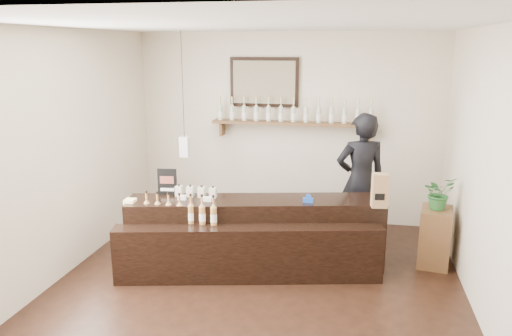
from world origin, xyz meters
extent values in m
plane|color=black|center=(0.00, 0.00, 0.00)|extent=(5.00, 5.00, 0.00)
plane|color=beige|center=(0.00, 2.50, 1.40)|extent=(4.50, 0.00, 4.50)
plane|color=beige|center=(0.00, -2.50, 1.40)|extent=(4.50, 0.00, 4.50)
plane|color=beige|center=(-2.25, 0.00, 1.40)|extent=(0.00, 5.00, 5.00)
plane|color=beige|center=(2.25, 0.00, 1.40)|extent=(0.00, 5.00, 5.00)
plane|color=white|center=(0.00, 0.00, 2.80)|extent=(5.00, 5.00, 0.00)
cube|color=#55361D|center=(0.10, 2.37, 1.50)|extent=(2.40, 0.25, 0.04)
cube|color=#55361D|center=(-0.98, 2.40, 1.38)|extent=(0.04, 0.20, 0.20)
cube|color=#55361D|center=(1.18, 2.40, 1.38)|extent=(0.04, 0.20, 0.20)
cube|color=black|center=(-0.35, 2.47, 2.08)|extent=(1.02, 0.04, 0.72)
cube|color=#473B2D|center=(-0.35, 2.44, 2.08)|extent=(0.92, 0.01, 0.62)
cube|color=white|center=(-1.30, 1.60, 1.25)|extent=(0.12, 0.12, 0.28)
cylinder|color=black|center=(-1.30, 1.60, 2.09)|extent=(0.01, 0.01, 1.41)
cylinder|color=#B4C1A1|center=(-1.00, 2.37, 1.62)|extent=(0.07, 0.07, 0.20)
cone|color=#B4C1A1|center=(-1.00, 2.37, 1.75)|extent=(0.07, 0.07, 0.05)
cylinder|color=#B4C1A1|center=(-1.00, 2.37, 1.81)|extent=(0.02, 0.02, 0.07)
cylinder|color=gold|center=(-1.00, 2.37, 1.86)|extent=(0.03, 0.03, 0.02)
cylinder|color=white|center=(-1.00, 2.37, 1.60)|extent=(0.07, 0.07, 0.09)
cylinder|color=#B4C1A1|center=(-0.82, 2.37, 1.62)|extent=(0.07, 0.07, 0.20)
cone|color=#B4C1A1|center=(-0.82, 2.37, 1.75)|extent=(0.07, 0.07, 0.05)
cylinder|color=#B4C1A1|center=(-0.82, 2.37, 1.81)|extent=(0.02, 0.02, 0.07)
cylinder|color=gold|center=(-0.82, 2.37, 1.86)|extent=(0.03, 0.03, 0.02)
cylinder|color=white|center=(-0.82, 2.37, 1.60)|extent=(0.07, 0.07, 0.09)
cylinder|color=#B4C1A1|center=(-0.63, 2.37, 1.62)|extent=(0.07, 0.07, 0.20)
cone|color=#B4C1A1|center=(-0.63, 2.37, 1.75)|extent=(0.07, 0.07, 0.05)
cylinder|color=#B4C1A1|center=(-0.63, 2.37, 1.81)|extent=(0.02, 0.02, 0.07)
cylinder|color=gold|center=(-0.63, 2.37, 1.86)|extent=(0.03, 0.03, 0.02)
cylinder|color=white|center=(-0.63, 2.37, 1.60)|extent=(0.07, 0.07, 0.09)
cylinder|color=#B4C1A1|center=(-0.45, 2.37, 1.62)|extent=(0.07, 0.07, 0.20)
cone|color=#B4C1A1|center=(-0.45, 2.37, 1.75)|extent=(0.07, 0.07, 0.05)
cylinder|color=#B4C1A1|center=(-0.45, 2.37, 1.81)|extent=(0.02, 0.02, 0.07)
cylinder|color=gold|center=(-0.45, 2.37, 1.86)|extent=(0.03, 0.03, 0.02)
cylinder|color=white|center=(-0.45, 2.37, 1.60)|extent=(0.07, 0.07, 0.09)
cylinder|color=#B4C1A1|center=(-0.27, 2.37, 1.62)|extent=(0.07, 0.07, 0.20)
cone|color=#B4C1A1|center=(-0.27, 2.37, 1.75)|extent=(0.07, 0.07, 0.05)
cylinder|color=#B4C1A1|center=(-0.27, 2.37, 1.81)|extent=(0.02, 0.02, 0.07)
cylinder|color=gold|center=(-0.27, 2.37, 1.86)|extent=(0.03, 0.03, 0.02)
cylinder|color=white|center=(-0.27, 2.37, 1.60)|extent=(0.07, 0.07, 0.09)
cylinder|color=#B4C1A1|center=(-0.08, 2.37, 1.62)|extent=(0.07, 0.07, 0.20)
cone|color=#B4C1A1|center=(-0.08, 2.37, 1.75)|extent=(0.07, 0.07, 0.05)
cylinder|color=#B4C1A1|center=(-0.08, 2.37, 1.81)|extent=(0.02, 0.02, 0.07)
cylinder|color=gold|center=(-0.08, 2.37, 1.86)|extent=(0.03, 0.03, 0.02)
cylinder|color=white|center=(-0.08, 2.37, 1.60)|extent=(0.07, 0.07, 0.09)
cylinder|color=#B4C1A1|center=(0.10, 2.37, 1.62)|extent=(0.07, 0.07, 0.20)
cone|color=#B4C1A1|center=(0.10, 2.37, 1.75)|extent=(0.07, 0.07, 0.05)
cylinder|color=#B4C1A1|center=(0.10, 2.37, 1.81)|extent=(0.02, 0.02, 0.07)
cylinder|color=gold|center=(0.10, 2.37, 1.86)|extent=(0.03, 0.03, 0.02)
cylinder|color=white|center=(0.10, 2.37, 1.60)|extent=(0.07, 0.07, 0.09)
cylinder|color=#B4C1A1|center=(0.28, 2.37, 1.62)|extent=(0.07, 0.07, 0.20)
cone|color=#B4C1A1|center=(0.28, 2.37, 1.75)|extent=(0.07, 0.07, 0.05)
cylinder|color=#B4C1A1|center=(0.28, 2.37, 1.81)|extent=(0.02, 0.02, 0.07)
cylinder|color=gold|center=(0.28, 2.37, 1.86)|extent=(0.03, 0.03, 0.02)
cylinder|color=white|center=(0.28, 2.37, 1.60)|extent=(0.07, 0.07, 0.09)
cylinder|color=#B4C1A1|center=(0.47, 2.37, 1.62)|extent=(0.07, 0.07, 0.20)
cone|color=#B4C1A1|center=(0.47, 2.37, 1.75)|extent=(0.07, 0.07, 0.05)
cylinder|color=#B4C1A1|center=(0.47, 2.37, 1.81)|extent=(0.02, 0.02, 0.07)
cylinder|color=gold|center=(0.47, 2.37, 1.86)|extent=(0.03, 0.03, 0.02)
cylinder|color=white|center=(0.47, 2.37, 1.60)|extent=(0.07, 0.07, 0.09)
cylinder|color=#B4C1A1|center=(0.65, 2.37, 1.62)|extent=(0.07, 0.07, 0.20)
cone|color=#B4C1A1|center=(0.65, 2.37, 1.75)|extent=(0.07, 0.07, 0.05)
cylinder|color=#B4C1A1|center=(0.65, 2.37, 1.81)|extent=(0.02, 0.02, 0.07)
cylinder|color=gold|center=(0.65, 2.37, 1.86)|extent=(0.03, 0.03, 0.02)
cylinder|color=white|center=(0.65, 2.37, 1.60)|extent=(0.07, 0.07, 0.09)
cylinder|color=#B4C1A1|center=(0.83, 2.37, 1.62)|extent=(0.07, 0.07, 0.20)
cone|color=#B4C1A1|center=(0.83, 2.37, 1.75)|extent=(0.07, 0.07, 0.05)
cylinder|color=#B4C1A1|center=(0.83, 2.37, 1.81)|extent=(0.02, 0.02, 0.07)
cylinder|color=gold|center=(0.83, 2.37, 1.86)|extent=(0.03, 0.03, 0.02)
cylinder|color=white|center=(0.83, 2.37, 1.60)|extent=(0.07, 0.07, 0.09)
cylinder|color=#B4C1A1|center=(1.02, 2.37, 1.62)|extent=(0.07, 0.07, 0.20)
cone|color=#B4C1A1|center=(1.02, 2.37, 1.75)|extent=(0.07, 0.07, 0.05)
cylinder|color=#B4C1A1|center=(1.02, 2.37, 1.81)|extent=(0.02, 0.02, 0.07)
cylinder|color=gold|center=(1.02, 2.37, 1.86)|extent=(0.03, 0.03, 0.02)
cylinder|color=white|center=(1.02, 2.37, 1.60)|extent=(0.07, 0.07, 0.09)
cylinder|color=#B4C1A1|center=(1.20, 2.37, 1.62)|extent=(0.07, 0.07, 0.20)
cone|color=#B4C1A1|center=(1.20, 2.37, 1.75)|extent=(0.07, 0.07, 0.05)
cylinder|color=#B4C1A1|center=(1.20, 2.37, 1.81)|extent=(0.02, 0.02, 0.07)
cylinder|color=gold|center=(1.20, 2.37, 1.86)|extent=(0.03, 0.03, 0.02)
cylinder|color=white|center=(1.20, 2.37, 1.60)|extent=(0.07, 0.07, 0.09)
cube|color=black|center=(-0.12, 0.70, 0.42)|extent=(3.06, 1.17, 0.84)
cube|color=black|center=(-0.12, 0.30, 0.32)|extent=(3.00, 0.91, 0.64)
cube|color=white|center=(-0.96, 0.51, 0.87)|extent=(0.10, 0.04, 0.05)
cube|color=white|center=(-0.65, 0.51, 0.87)|extent=(0.10, 0.04, 0.05)
cube|color=#FCF09A|center=(-1.52, 0.30, 0.70)|extent=(0.12, 0.12, 0.12)
cube|color=#FCF09A|center=(-1.52, 0.30, 0.82)|extent=(0.12, 0.12, 0.12)
cube|color=#B4C1A1|center=(-1.05, 0.66, 0.90)|extent=(0.08, 0.08, 0.13)
cube|color=beige|center=(-1.05, 0.62, 0.90)|extent=(0.07, 0.00, 0.06)
cylinder|color=black|center=(-1.05, 0.66, 0.97)|extent=(0.02, 0.02, 0.03)
cube|color=#B4C1A1|center=(-0.91, 0.66, 0.90)|extent=(0.08, 0.08, 0.13)
cube|color=beige|center=(-0.91, 0.62, 0.90)|extent=(0.07, 0.00, 0.06)
cylinder|color=black|center=(-0.91, 0.66, 0.97)|extent=(0.02, 0.02, 0.03)
cube|color=#B4C1A1|center=(-0.77, 0.66, 0.90)|extent=(0.08, 0.08, 0.13)
cube|color=beige|center=(-0.77, 0.62, 0.90)|extent=(0.07, 0.00, 0.06)
cylinder|color=black|center=(-0.77, 0.66, 0.97)|extent=(0.02, 0.02, 0.03)
cube|color=#B4C1A1|center=(-0.63, 0.66, 0.90)|extent=(0.08, 0.08, 0.13)
cube|color=beige|center=(-0.63, 0.62, 0.90)|extent=(0.07, 0.00, 0.06)
cylinder|color=black|center=(-0.63, 0.66, 0.97)|extent=(0.02, 0.02, 0.03)
cylinder|color=#AA7439|center=(-1.32, 0.30, 0.74)|extent=(0.07, 0.07, 0.20)
cone|color=#AA7439|center=(-1.32, 0.30, 0.87)|extent=(0.07, 0.07, 0.05)
cylinder|color=#AA7439|center=(-1.32, 0.30, 0.93)|extent=(0.02, 0.02, 0.07)
cylinder|color=black|center=(-1.32, 0.30, 0.97)|extent=(0.03, 0.03, 0.02)
cylinder|color=white|center=(-1.32, 0.30, 0.72)|extent=(0.07, 0.07, 0.09)
cylinder|color=#AA7439|center=(-1.18, 0.30, 0.74)|extent=(0.07, 0.07, 0.20)
cone|color=#AA7439|center=(-1.18, 0.30, 0.87)|extent=(0.07, 0.07, 0.05)
cylinder|color=#AA7439|center=(-1.18, 0.30, 0.93)|extent=(0.02, 0.02, 0.07)
cylinder|color=black|center=(-1.18, 0.30, 0.97)|extent=(0.03, 0.03, 0.02)
cylinder|color=white|center=(-1.18, 0.30, 0.72)|extent=(0.07, 0.07, 0.09)
cylinder|color=#AA7439|center=(-1.05, 0.30, 0.74)|extent=(0.07, 0.07, 0.20)
cone|color=#AA7439|center=(-1.05, 0.30, 0.87)|extent=(0.07, 0.07, 0.05)
cylinder|color=#AA7439|center=(-1.05, 0.30, 0.93)|extent=(0.02, 0.02, 0.07)
cylinder|color=black|center=(-1.05, 0.30, 0.97)|extent=(0.03, 0.03, 0.02)
cylinder|color=white|center=(-1.05, 0.30, 0.72)|extent=(0.07, 0.07, 0.09)
cylinder|color=#AA7439|center=(-0.92, 0.30, 0.74)|extent=(0.07, 0.07, 0.20)
cone|color=#AA7439|center=(-0.92, 0.30, 0.87)|extent=(0.07, 0.07, 0.05)
cylinder|color=#AA7439|center=(-0.92, 0.30, 0.93)|extent=(0.02, 0.02, 0.07)
cylinder|color=black|center=(-0.92, 0.30, 0.97)|extent=(0.03, 0.03, 0.02)
cylinder|color=white|center=(-0.92, 0.30, 0.72)|extent=(0.07, 0.07, 0.09)
cylinder|color=#AA7439|center=(-0.79, 0.30, 0.74)|extent=(0.07, 0.07, 0.20)
cone|color=#AA7439|center=(-0.79, 0.30, 0.87)|extent=(0.07, 0.07, 0.05)
cylinder|color=#AA7439|center=(-0.79, 0.30, 0.93)|extent=(0.02, 0.02, 0.07)
cylinder|color=black|center=(-0.79, 0.30, 0.97)|extent=(0.03, 0.03, 0.02)
cylinder|color=white|center=(-0.79, 0.30, 0.72)|extent=(0.07, 0.07, 0.09)
cylinder|color=#AA7439|center=(-0.65, 0.30, 0.74)|extent=(0.07, 0.07, 0.20)
cone|color=#AA7439|center=(-0.65, 0.30, 0.87)|extent=(0.07, 0.07, 0.05)
cylinder|color=#AA7439|center=(-0.65, 0.30, 0.93)|extent=(0.02, 0.02, 0.07)
cylinder|color=black|center=(-0.65, 0.30, 0.97)|extent=(0.03, 0.03, 0.02)
cylinder|color=white|center=(-0.65, 0.30, 0.72)|extent=(0.07, 0.07, 0.09)
cylinder|color=#AA7439|center=(-0.52, 0.30, 0.74)|extent=(0.07, 0.07, 0.20)
cone|color=#AA7439|center=(-0.52, 0.30, 0.87)|extent=(0.07, 0.07, 0.05)
cylinder|color=#AA7439|center=(-0.52, 0.30, 0.93)|extent=(0.02, 0.02, 0.07)
cylinder|color=black|center=(-0.52, 0.30, 0.97)|extent=(0.03, 0.03, 0.02)
cylinder|color=white|center=(-0.52, 0.30, 0.72)|extent=(0.07, 0.07, 0.09)
cube|color=black|center=(-1.20, 0.66, 1.00)|extent=(0.23, 0.05, 0.32)
cube|color=brown|center=(-1.20, 0.65, 1.03)|extent=(0.17, 0.02, 0.09)
cube|color=white|center=(-1.20, 0.65, 0.91)|extent=(0.17, 0.02, 0.04)
cube|color=olive|center=(1.30, 0.69, 1.03)|extent=(0.19, 0.15, 0.38)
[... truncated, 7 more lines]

